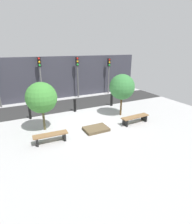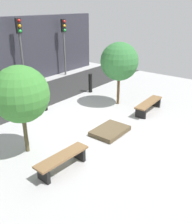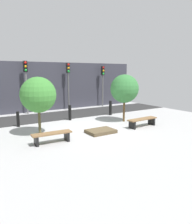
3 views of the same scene
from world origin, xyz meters
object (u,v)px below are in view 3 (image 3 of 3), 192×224
Objects in this scene: tree_behind_left_bench at (38,95)px; traffic_light_mid_east at (68,78)px; tree_behind_right_bench at (124,89)px; bollard_center at (110,108)px; bollard_far_left at (18,119)px; traffic_light_mid_west at (26,78)px; traffic_light_east at (103,79)px; bench_right at (142,121)px; bench_left at (52,136)px; bollard_left at (70,113)px; planter_bed at (101,131)px.

traffic_light_mid_east reaches higher than tree_behind_left_bench.
bollard_center is at bearing 75.91° from tree_behind_right_bench.
traffic_light_mid_east is (4.84, 3.61, 2.13)m from bollard_far_left.
bollard_far_left is at bearing 180.00° from bollard_center.
tree_behind_right_bench is at bearing 0.00° from tree_behind_left_bench.
tree_behind_left_bench is 5.85m from traffic_light_mid_west.
traffic_light_east is (2.32, 5.72, 0.43)m from tree_behind_right_bench.
bollard_center is 4.42m from traffic_light_mid_east.
traffic_light_east is (2.32, 7.32, 2.10)m from bench_right.
bench_left is at bearing -163.20° from tree_behind_right_bench.
traffic_light_mid_west reaches higher than bench_right.
bench_right is 0.69× the size of tree_behind_left_bench.
bollard_center is at bearing 0.00° from bollard_left.
tree_behind_left_bench is at bearing -99.83° from traffic_light_mid_west.
bollard_left is 0.26× the size of traffic_light_mid_east.
bollard_center is 0.27× the size of traffic_light_mid_west.
tree_behind_right_bench is at bearing -104.09° from bollard_center.
planter_bed is 1.37× the size of bollard_center.
bollard_far_left is 9.14m from traffic_light_east.
bollard_center is at bearing 35.21° from bench_left.
bollard_center reaches higher than planter_bed.
bench_right is at bearing -82.29° from traffic_light_mid_east.
bench_right is 8.79m from traffic_light_mid_west.
bollard_center is (6.36, 0.00, 0.07)m from bollard_far_left.
bench_right is 6.91m from bollard_far_left.
planter_bed is at bearing -152.16° from tree_behind_right_bench.
bench_left is at bearing -147.48° from bollard_center.
tree_behind_right_bench reaches higher than bollard_far_left.
bench_right reaches higher than planter_bed.
bench_right is at bearing 2.69° from bench_left.
traffic_light_east is (6.63, -0.00, -0.17)m from traffic_light_mid_west.
bollard_far_left is 0.85× the size of bollard_center.
tree_behind_left_bench reaches higher than bench_left.
traffic_light_mid_east is at bearing 179.99° from traffic_light_east.
bollard_center is (5.83, 3.71, 0.18)m from bench_left.
bench_left is 6.91m from bollard_center.
planter_bed is 0.37× the size of traffic_light_mid_east.
tree_behind_left_bench is at bearing 180.00° from tree_behind_right_bench.
traffic_light_east reaches higher than bench_left.
planter_bed is 0.48× the size of tree_behind_right_bench.
bench_left is 0.49× the size of traffic_light_east.
bench_left is at bearing -175.68° from planter_bed.
bollard_left is 0.27× the size of traffic_light_east.
tree_behind_right_bench is at bearing -53.04° from traffic_light_mid_west.
bollard_center is at bearing 19.96° from tree_behind_left_bench.
traffic_light_mid_east is at bearing 112.89° from bollard_center.
traffic_light_mid_east is at bearing -0.00° from traffic_light_mid_west.
traffic_light_mid_east is 3.32m from traffic_light_east.
tree_behind_left_bench is (-5.30, 1.60, 1.59)m from bench_right.
bench_right is 0.67× the size of tree_behind_right_bench.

